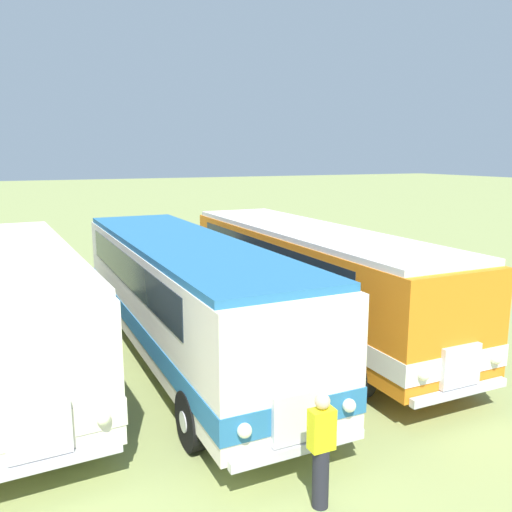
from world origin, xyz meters
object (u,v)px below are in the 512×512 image
(bus_third_in_row, at_px, (13,303))
(bus_fourth_in_row, at_px, (182,289))
(marshal_person, at_px, (321,450))
(bus_fifth_in_row, at_px, (307,272))

(bus_third_in_row, relative_size, bus_fourth_in_row, 0.87)
(bus_third_in_row, xyz_separation_m, bus_fourth_in_row, (3.75, -0.38, 0.01))
(marshal_person, bearing_deg, bus_fifth_in_row, 61.57)
(bus_third_in_row, bearing_deg, marshal_person, -59.97)
(bus_fourth_in_row, bearing_deg, marshal_person, -89.01)
(bus_fourth_in_row, relative_size, marshal_person, 6.59)
(bus_fourth_in_row, xyz_separation_m, bus_fifth_in_row, (3.74, 0.43, -0.00))
(bus_third_in_row, distance_m, marshal_person, 7.75)
(bus_third_in_row, relative_size, marshal_person, 5.74)
(bus_fourth_in_row, xyz_separation_m, marshal_person, (0.11, -6.29, -0.87))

